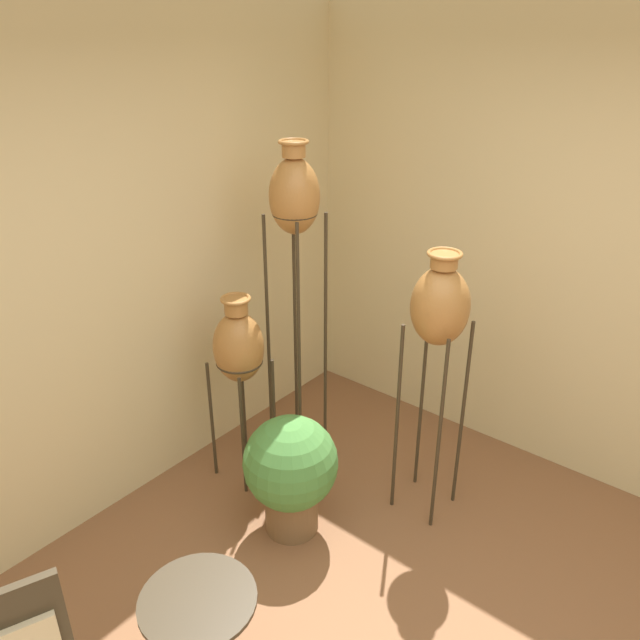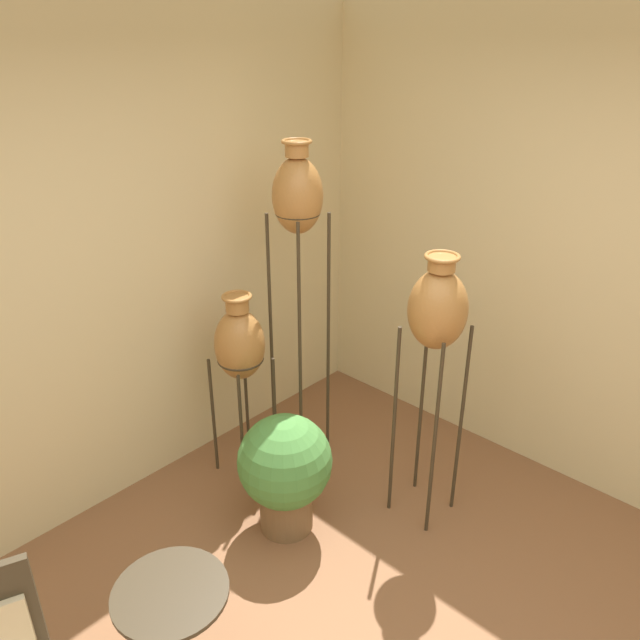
{
  "view_description": "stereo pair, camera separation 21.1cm",
  "coord_description": "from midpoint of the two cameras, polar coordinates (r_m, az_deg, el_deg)",
  "views": [
    {
      "loc": [
        -1.36,
        -0.65,
        2.55
      ],
      "look_at": [
        1.05,
        1.32,
        1.06
      ],
      "focal_mm": 35.0,
      "sensor_mm": 36.0,
      "label": 1
    },
    {
      "loc": [
        -1.22,
        -0.81,
        2.55
      ],
      "look_at": [
        1.05,
        1.32,
        1.06
      ],
      "focal_mm": 35.0,
      "sensor_mm": 36.0,
      "label": 2
    }
  ],
  "objects": [
    {
      "name": "potted_plant",
      "position": [
        3.42,
        -4.51,
        -13.52
      ],
      "size": [
        0.51,
        0.51,
        0.7
      ],
      "color": "brown",
      "rests_on": "ground_plane"
    },
    {
      "name": "vase_stand_short",
      "position": [
        3.6,
        -9.12,
        -2.55
      ],
      "size": [
        0.29,
        0.29,
        1.19
      ],
      "color": "#382D1E",
      "rests_on": "ground_plane"
    },
    {
      "name": "vase_stand_tall",
      "position": [
        3.48,
        -4.1,
        10.41
      ],
      "size": [
        0.28,
        0.28,
        2.0
      ],
      "color": "#382D1E",
      "rests_on": "ground_plane"
    },
    {
      "name": "vase_stand_medium",
      "position": [
        3.17,
        9.04,
        0.86
      ],
      "size": [
        0.3,
        0.3,
        1.55
      ],
      "color": "#382D1E",
      "rests_on": "ground_plane"
    },
    {
      "name": "side_table",
      "position": [
        2.62,
        -13.27,
        -26.48
      ],
      "size": [
        0.42,
        0.42,
        0.71
      ],
      "color": "#382D1E",
      "rests_on": "ground_plane"
    },
    {
      "name": "wall_back",
      "position": [
        3.34,
        -24.55,
        2.08
      ],
      "size": [
        8.17,
        0.06,
        2.7
      ],
      "color": "beige",
      "rests_on": "ground_plane"
    },
    {
      "name": "wall_right",
      "position": [
        3.68,
        25.58,
        3.94
      ],
      "size": [
        0.06,
        8.17,
        2.7
      ],
      "color": "beige",
      "rests_on": "ground_plane"
    }
  ]
}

